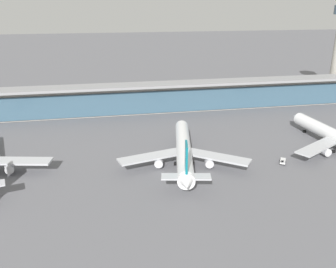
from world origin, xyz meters
The scene contains 4 objects.
ground_plane centered at (0.00, 0.00, 0.00)m, with size 1200.00×1200.00×0.00m, color slate.
airliner_centre_stand centered at (3.33, 8.94, 4.94)m, with size 44.44×58.58×15.70m.
service_truck_mid_apron_white centered at (37.72, 2.47, 0.81)m, with size 4.68×6.52×2.70m.
terminal_building centered at (0.00, 73.84, 7.87)m, with size 255.69×12.80×15.20m.
Camera 1 is at (-24.61, -104.69, 53.48)m, focal length 38.94 mm.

